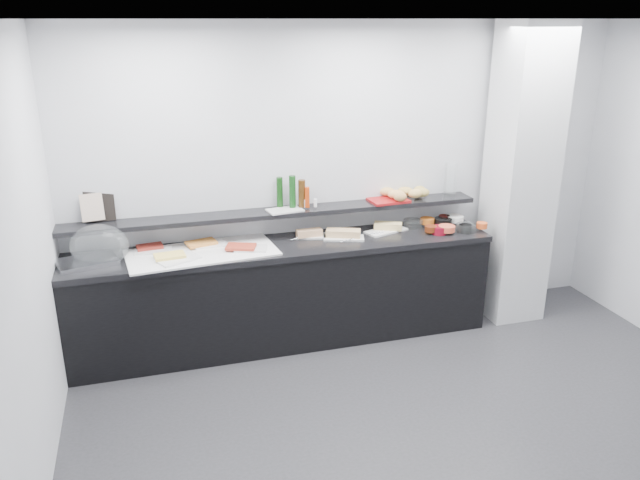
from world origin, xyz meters
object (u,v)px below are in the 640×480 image
object	(u,v)px
cloche_base	(87,262)
condiment_tray	(285,210)
framed_print	(100,205)
bread_tray	(388,200)
sandwich_plate_mid	(344,238)
carafe	(451,179)

from	to	relation	value
cloche_base	condiment_tray	world-z (taller)	condiment_tray
framed_print	condiment_tray	world-z (taller)	framed_print
bread_tray	cloche_base	bearing A→B (deg)	-179.96
cloche_base	bread_tray	xyz separation A→B (m)	(2.58, 0.19, 0.24)
framed_print	condiment_tray	distance (m)	1.51
sandwich_plate_mid	framed_print	world-z (taller)	framed_print
condiment_tray	carafe	xyz separation A→B (m)	(1.59, 0.07, 0.14)
framed_print	bread_tray	world-z (taller)	framed_print
framed_print	carafe	bearing A→B (deg)	-3.45
cloche_base	sandwich_plate_mid	distance (m)	2.10
cloche_base	carafe	bearing A→B (deg)	-10.72
sandwich_plate_mid	carafe	bearing A→B (deg)	28.22
carafe	cloche_base	bearing A→B (deg)	-175.84
cloche_base	condiment_tray	size ratio (longest dim) A/B	1.48
sandwich_plate_mid	framed_print	bearing A→B (deg)	-171.18
sandwich_plate_mid	condiment_tray	distance (m)	0.56
cloche_base	bread_tray	distance (m)	2.60
cloche_base	carafe	distance (m)	3.24
bread_tray	carafe	distance (m)	0.64
sandwich_plate_mid	cloche_base	bearing A→B (deg)	-162.28
framed_print	carafe	xyz separation A→B (m)	(3.09, -0.08, 0.02)
cloche_base	carafe	world-z (taller)	carafe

